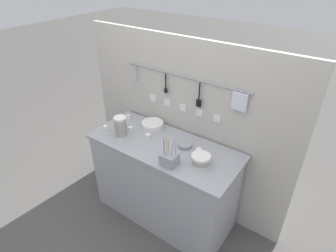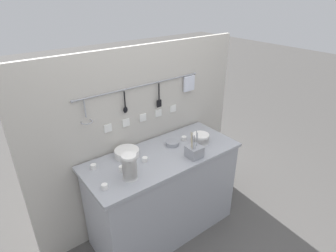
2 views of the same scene
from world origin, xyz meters
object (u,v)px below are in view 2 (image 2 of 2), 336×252
object	(u,v)px
cup_edge_far	(184,138)
cup_back_right	(105,187)
cup_edge_near	(122,169)
plate_stack	(127,153)
steel_mixing_bowl	(172,143)
bowl_stack_short_front	(130,167)
bowl_stack_nested_right	(201,139)
cup_front_right	(145,159)
cup_mid_row	(94,167)
cutlery_caddy	(194,151)

from	to	relation	value
cup_edge_far	cup_back_right	distance (m)	0.97
cup_back_right	cup_edge_near	bearing A→B (deg)	30.65
cup_edge_far	cup_edge_near	distance (m)	0.74
plate_stack	steel_mixing_bowl	distance (m)	0.45
bowl_stack_short_front	bowl_stack_nested_right	size ratio (longest dim) A/B	1.33
cup_edge_near	cup_back_right	xyz separation A→B (m)	(-0.21, -0.13, 0.00)
bowl_stack_short_front	cup_front_right	world-z (taller)	bowl_stack_short_front
plate_stack	steel_mixing_bowl	world-z (taller)	plate_stack
cup_front_right	cup_mid_row	size ratio (longest dim) A/B	1.00
bowl_stack_short_front	cup_front_right	size ratio (longest dim) A/B	4.49
cup_mid_row	bowl_stack_short_front	bearing A→B (deg)	-59.32
bowl_stack_nested_right	cup_back_right	bearing A→B (deg)	-176.00
cutlery_caddy	cup_edge_far	distance (m)	0.31
cup_mid_row	bowl_stack_nested_right	bearing A→B (deg)	-12.35
bowl_stack_short_front	steel_mixing_bowl	world-z (taller)	bowl_stack_short_front
cup_edge_far	cup_front_right	distance (m)	0.51
cup_mid_row	cup_back_right	bearing A→B (deg)	-98.15
cutlery_caddy	cup_front_right	distance (m)	0.44
bowl_stack_short_front	cutlery_caddy	size ratio (longest dim) A/B	0.82
bowl_stack_nested_right	cutlery_caddy	distance (m)	0.26
cup_front_right	cup_edge_far	bearing A→B (deg)	8.88
bowl_stack_short_front	cup_mid_row	distance (m)	0.36
steel_mixing_bowl	cup_back_right	distance (m)	0.83
plate_stack	cutlery_caddy	world-z (taller)	cutlery_caddy
cutlery_caddy	cup_mid_row	bearing A→B (deg)	155.04
cup_back_right	cup_mid_row	xyz separation A→B (m)	(0.04, 0.29, 0.00)
cutlery_caddy	cup_back_right	bearing A→B (deg)	174.89
plate_stack	cup_front_right	world-z (taller)	plate_stack
bowl_stack_nested_right	steel_mixing_bowl	distance (m)	0.28
plate_stack	cup_edge_near	world-z (taller)	plate_stack
cup_edge_near	cup_back_right	world-z (taller)	same
cup_back_right	cup_front_right	distance (m)	0.46
cup_back_right	steel_mixing_bowl	bearing A→B (deg)	14.35
steel_mixing_bowl	cup_edge_near	size ratio (longest dim) A/B	2.69
plate_stack	bowl_stack_short_front	bearing A→B (deg)	-115.62
bowl_stack_nested_right	steel_mixing_bowl	xyz separation A→B (m)	(-0.24, 0.13, -0.03)
bowl_stack_nested_right	cup_edge_far	distance (m)	0.16
steel_mixing_bowl	cup_edge_far	distance (m)	0.15
bowl_stack_nested_right	cutlery_caddy	xyz separation A→B (m)	(-0.21, -0.15, 0.01)
bowl_stack_short_front	cup_edge_far	size ratio (longest dim) A/B	4.49
steel_mixing_bowl	cup_front_right	world-z (taller)	cup_front_right
steel_mixing_bowl	cup_mid_row	world-z (taller)	cup_mid_row
plate_stack	cup_edge_far	bearing A→B (deg)	-8.79
bowl_stack_nested_right	cup_edge_far	bearing A→B (deg)	125.75
cup_edge_far	cup_mid_row	size ratio (longest dim) A/B	1.00
cup_edge_near	cup_back_right	bearing A→B (deg)	-149.35
bowl_stack_nested_right	cup_edge_near	size ratio (longest dim) A/B	3.38
cup_edge_far	cup_front_right	xyz separation A→B (m)	(-0.51, -0.08, 0.00)
cup_edge_far	cup_edge_near	bearing A→B (deg)	-173.92
cup_back_right	cup_mid_row	size ratio (longest dim) A/B	1.00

